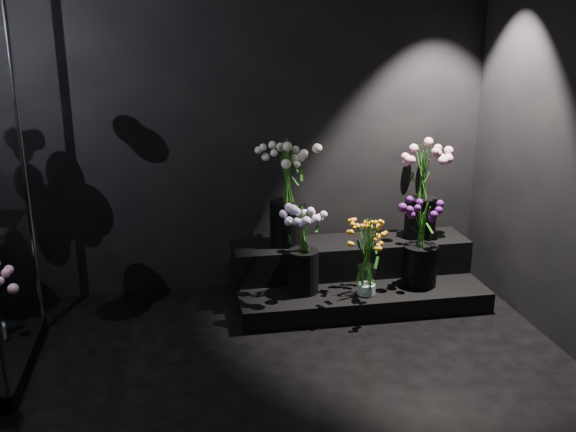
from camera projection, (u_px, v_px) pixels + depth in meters
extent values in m
plane|color=black|center=(230.00, 112.00, 4.80)|extent=(4.00, 0.00, 4.00)
cube|color=black|center=(357.00, 291.00, 4.90)|extent=(1.85, 0.82, 0.15)
cube|color=black|center=(350.00, 256.00, 5.04)|extent=(1.85, 0.41, 0.26)
cylinder|color=white|center=(366.00, 280.00, 4.62)|extent=(0.14, 0.14, 0.22)
cylinder|color=black|center=(303.00, 271.00, 4.65)|extent=(0.22, 0.22, 0.32)
cylinder|color=black|center=(420.00, 265.00, 4.78)|extent=(0.26, 0.26, 0.31)
cylinder|color=black|center=(288.00, 222.00, 4.90)|extent=(0.28, 0.28, 0.34)
cylinder|color=black|center=(420.00, 218.00, 5.05)|extent=(0.25, 0.25, 0.32)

